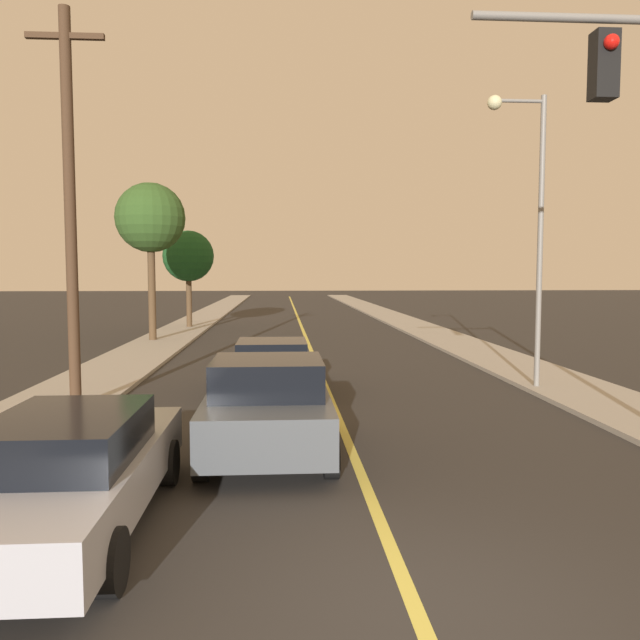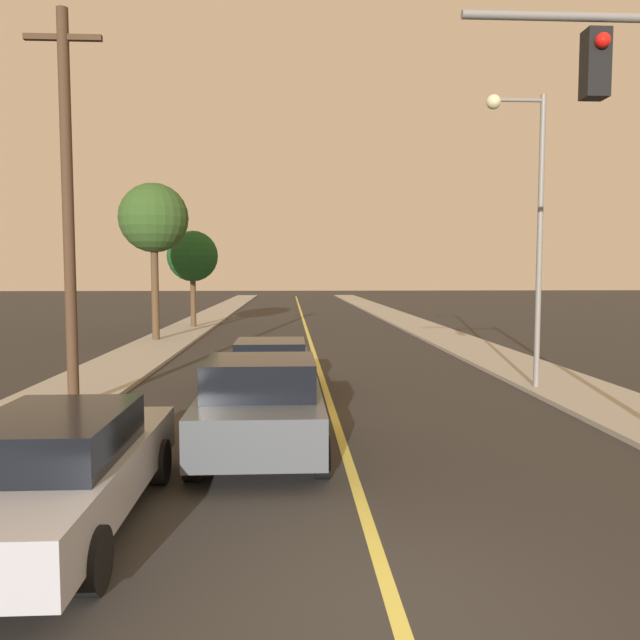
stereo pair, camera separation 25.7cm
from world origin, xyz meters
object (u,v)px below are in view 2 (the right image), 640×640
Objects in this scene: streetlamp_right at (528,203)px; utility_pole_left at (68,204)px; car_near_lane_second at (271,365)px; tree_left_far at (193,257)px; car_outer_lane_front at (60,469)px; tree_left_near at (154,219)px; car_near_lane_front at (261,407)px.

utility_pole_left reaches higher than streetlamp_right.
tree_left_far is at bearing 104.44° from car_near_lane_second.
car_outer_lane_front is 0.68× the size of streetlamp_right.
tree_left_near is (-3.10, 20.06, 4.58)m from car_outer_lane_front.
car_near_lane_second is at bearing 26.42° from utility_pole_left.
car_near_lane_front is 0.79× the size of car_outer_lane_front.
tree_left_far is (-11.11, 18.42, -0.86)m from streetlamp_right.
car_near_lane_front is at bearing -140.42° from streetlamp_right.
car_near_lane_front is 3.62m from car_outer_lane_front.
tree_left_far reaches higher than car_near_lane_second.
car_near_lane_front is 0.46× the size of utility_pole_left.
car_near_lane_second is 13.56m from tree_left_near.
tree_left_far is (-0.47, 20.24, -0.59)m from utility_pole_left.
car_near_lane_second is 19.01m from tree_left_far.
car_near_lane_second is 8.75m from car_outer_lane_front.
car_near_lane_second is (-0.00, 5.60, -0.13)m from car_near_lane_front.
tree_left_near reaches higher than tree_left_far.
car_outer_lane_front is 26.91m from tree_left_far.
car_near_lane_second is at bearing -65.40° from tree_left_near.
car_near_lane_front is 0.57× the size of tree_left_near.
streetlamp_right is at bearing -58.90° from tree_left_far.
utility_pole_left reaches higher than car_near_lane_second.
car_near_lane_front reaches higher than car_outer_lane_front.
streetlamp_right is 10.80m from utility_pole_left.
car_near_lane_second is 7.61m from streetlamp_right.
car_outer_lane_front is 0.59× the size of utility_pole_left.
car_outer_lane_front is 0.73× the size of tree_left_near.
tree_left_far is (0.63, 6.56, -1.44)m from tree_left_near.
car_near_lane_front is at bearing 52.48° from car_outer_lane_front.
utility_pole_left is (-10.65, -1.81, -0.27)m from streetlamp_right.
car_near_lane_second is 0.79× the size of tree_left_far.
utility_pole_left is 20.25m from tree_left_far.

